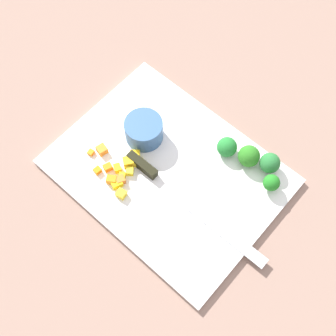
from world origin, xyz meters
TOP-DOWN VIEW (x-y plane):
  - ground_plane at (0.00, 0.00)m, footprint 4.00×4.00m
  - cutting_board at (0.00, 0.00)m, footprint 0.40×0.31m
  - prep_bowl at (-0.08, 0.02)m, footprint 0.07×0.07m
  - chef_knife at (0.03, -0.03)m, footprint 0.31×0.02m
  - carrot_dice_0 at (-0.13, -0.07)m, footprint 0.01×0.01m
  - carrot_dice_1 at (-0.05, -0.07)m, footprint 0.02×0.02m
  - carrot_dice_2 at (-0.06, -0.08)m, footprint 0.02×0.02m
  - carrot_dice_3 at (-0.09, -0.09)m, footprint 0.01×0.01m
  - carrot_dice_4 at (-0.12, -0.05)m, footprint 0.02×0.02m
  - carrot_dice_5 at (-0.08, -0.07)m, footprint 0.02×0.02m
  - pepper_dice_0 at (-0.06, -0.04)m, footprint 0.02×0.02m
  - pepper_dice_1 at (-0.05, -0.03)m, footprint 0.02×0.02m
  - pepper_dice_2 at (-0.05, -0.05)m, footprint 0.02×0.02m
  - pepper_dice_3 at (-0.05, -0.07)m, footprint 0.02×0.02m
  - pepper_dice_4 at (-0.06, -0.02)m, footprint 0.03×0.03m
  - pepper_dice_5 at (-0.07, -0.06)m, footprint 0.02×0.02m
  - pepper_dice_6 at (-0.05, -0.08)m, footprint 0.02×0.03m
  - pepper_dice_7 at (-0.03, -0.09)m, footprint 0.02×0.02m
  - broccoli_floret_0 at (0.16, 0.10)m, footprint 0.03×0.03m
  - broccoli_floret_1 at (0.10, 0.11)m, footprint 0.04×0.04m
  - broccoli_floret_2 at (0.06, 0.10)m, footprint 0.04×0.04m
  - broccoli_floret_3 at (0.14, 0.13)m, footprint 0.04×0.04m

SIDE VIEW (x-z plane):
  - ground_plane at x=0.00m, z-range 0.00..0.00m
  - cutting_board at x=0.00m, z-range 0.00..0.01m
  - carrot_dice_0 at x=-0.13m, z-range 0.01..0.02m
  - carrot_dice_3 at x=-0.09m, z-range 0.01..0.02m
  - pepper_dice_3 at x=-0.05m, z-range 0.01..0.02m
  - pepper_dice_2 at x=-0.05m, z-range 0.01..0.02m
  - carrot_dice_5 at x=-0.08m, z-range 0.01..0.02m
  - pepper_dice_6 at x=-0.05m, z-range 0.01..0.03m
  - pepper_dice_7 at x=-0.03m, z-range 0.01..0.03m
  - pepper_dice_5 at x=-0.07m, z-range 0.01..0.03m
  - pepper_dice_1 at x=-0.05m, z-range 0.01..0.03m
  - carrot_dice_4 at x=-0.12m, z-range 0.01..0.03m
  - chef_knife at x=0.03m, z-range 0.01..0.03m
  - carrot_dice_1 at x=-0.05m, z-range 0.01..0.03m
  - carrot_dice_2 at x=-0.06m, z-range 0.01..0.03m
  - pepper_dice_4 at x=-0.06m, z-range 0.01..0.03m
  - pepper_dice_0 at x=-0.06m, z-range 0.01..0.03m
  - broccoli_floret_2 at x=0.06m, z-range 0.01..0.05m
  - broccoli_floret_0 at x=0.16m, z-range 0.01..0.05m
  - broccoli_floret_1 at x=0.10m, z-range 0.01..0.05m
  - broccoli_floret_3 at x=0.14m, z-range 0.01..0.05m
  - prep_bowl at x=-0.08m, z-range 0.01..0.06m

